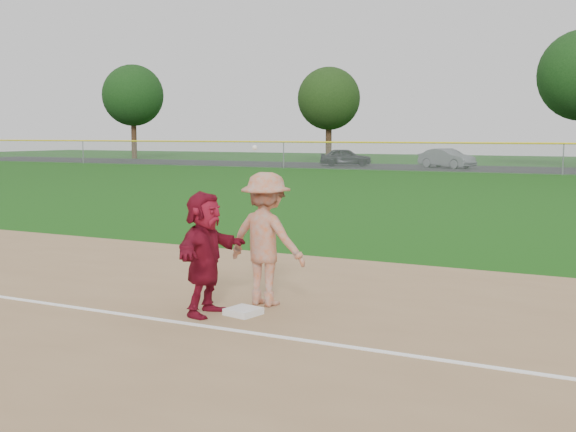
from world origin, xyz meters
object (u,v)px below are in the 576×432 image
at_px(first_base, 243,311).
at_px(car_left, 346,157).
at_px(car_mid, 447,158).
at_px(base_runner, 205,253).

xyz_separation_m(first_base, car_left, (-17.27, 45.66, 0.65)).
height_order(first_base, car_left, car_left).
bearing_deg(car_mid, base_runner, -145.10).
bearing_deg(base_runner, car_mid, 7.48).
distance_m(first_base, base_runner, 1.01).
relative_size(car_left, car_mid, 0.93).
bearing_deg(car_mid, first_base, -144.45).
distance_m(car_left, car_mid, 8.24).
distance_m(base_runner, car_mid, 46.85).
xyz_separation_m(first_base, car_mid, (-9.03, 45.85, 0.68)).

